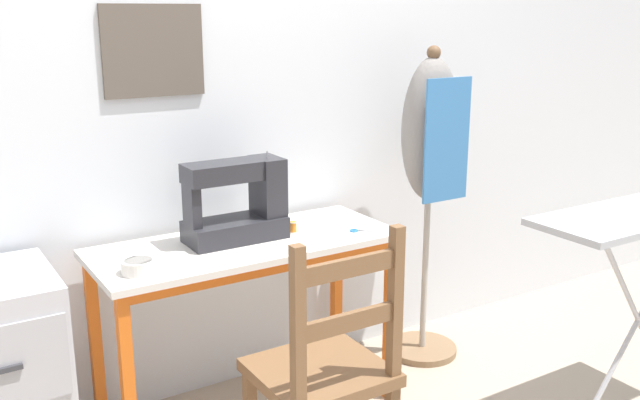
% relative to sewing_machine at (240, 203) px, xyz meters
% --- Properties ---
extents(wall_back, '(10.00, 0.07, 2.55)m').
position_rel_sewing_machine_xyz_m(wall_back, '(0.00, 0.27, 0.42)').
color(wall_back, silver).
rests_on(wall_back, ground_plane).
extents(sewing_table, '(1.15, 0.47, 0.71)m').
position_rel_sewing_machine_xyz_m(sewing_table, '(0.00, -0.05, -0.24)').
color(sewing_table, silver).
rests_on(sewing_table, ground_plane).
extents(sewing_machine, '(0.39, 0.18, 0.32)m').
position_rel_sewing_machine_xyz_m(sewing_machine, '(0.00, 0.00, 0.00)').
color(sewing_machine, '#28282D').
rests_on(sewing_machine, sewing_table).
extents(fabric_bowl, '(0.12, 0.12, 0.04)m').
position_rel_sewing_machine_xyz_m(fabric_bowl, '(-0.44, -0.15, -0.12)').
color(fabric_bowl, silver).
rests_on(fabric_bowl, sewing_table).
extents(scissors, '(0.12, 0.09, 0.01)m').
position_rel_sewing_machine_xyz_m(scissors, '(0.44, -0.16, -0.14)').
color(scissors, silver).
rests_on(scissors, sewing_table).
extents(thread_spool_near_machine, '(0.03, 0.03, 0.04)m').
position_rel_sewing_machine_xyz_m(thread_spool_near_machine, '(0.21, -0.03, -0.12)').
color(thread_spool_near_machine, orange).
rests_on(thread_spool_near_machine, sewing_table).
extents(wooden_chair, '(0.40, 0.38, 0.93)m').
position_rel_sewing_machine_xyz_m(wooden_chair, '(-0.02, -0.62, -0.41)').
color(wooden_chair, brown).
rests_on(wooden_chair, ground_plane).
extents(dress_form, '(0.32, 0.32, 1.40)m').
position_rel_sewing_machine_xyz_m(dress_form, '(0.91, 0.00, 0.11)').
color(dress_form, '#846647').
rests_on(dress_form, ground_plane).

